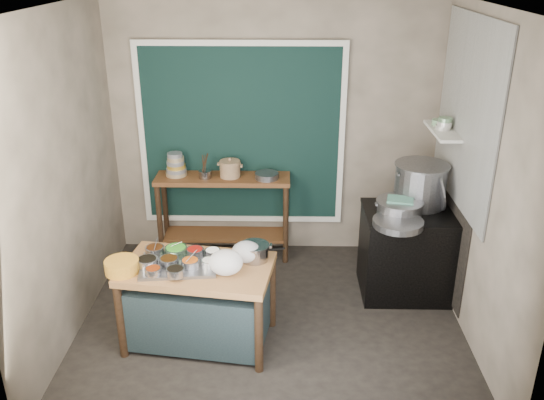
{
  "coord_description": "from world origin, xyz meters",
  "views": [
    {
      "loc": [
        0.11,
        -4.5,
        3.17
      ],
      "look_at": [
        0.01,
        0.25,
        1.12
      ],
      "focal_mm": 38.0,
      "sensor_mm": 36.0,
      "label": 1
    }
  ],
  "objects_px": {
    "condiment_tray": "(179,265)",
    "steamer": "(400,208)",
    "saucepan": "(255,252)",
    "yellow_basin": "(122,266)",
    "back_counter": "(224,216)",
    "utensil_cup": "(205,174)",
    "ceramic_crock": "(230,170)",
    "stove_block": "(408,254)",
    "prep_table": "(199,304)",
    "stock_pot": "(420,185)"
  },
  "relations": [
    {
      "from": "back_counter",
      "to": "yellow_basin",
      "type": "height_order",
      "value": "back_counter"
    },
    {
      "from": "condiment_tray",
      "to": "saucepan",
      "type": "height_order",
      "value": "saucepan"
    },
    {
      "from": "yellow_basin",
      "to": "steamer",
      "type": "xyz_separation_m",
      "value": [
        2.42,
        0.89,
        0.15
      ]
    },
    {
      "from": "prep_table",
      "to": "stock_pot",
      "type": "relative_size",
      "value": 2.32
    },
    {
      "from": "yellow_basin",
      "to": "steamer",
      "type": "distance_m",
      "value": 2.58
    },
    {
      "from": "prep_table",
      "to": "yellow_basin",
      "type": "height_order",
      "value": "yellow_basin"
    },
    {
      "from": "prep_table",
      "to": "utensil_cup",
      "type": "relative_size",
      "value": 9.05
    },
    {
      "from": "ceramic_crock",
      "to": "back_counter",
      "type": "bearing_deg",
      "value": 177.52
    },
    {
      "from": "stove_block",
      "to": "saucepan",
      "type": "xyz_separation_m",
      "value": [
        -1.48,
        -0.72,
        0.4
      ]
    },
    {
      "from": "ceramic_crock",
      "to": "stock_pot",
      "type": "xyz_separation_m",
      "value": [
        1.91,
        -0.54,
        0.06
      ]
    },
    {
      "from": "yellow_basin",
      "to": "ceramic_crock",
      "type": "distance_m",
      "value": 1.86
    },
    {
      "from": "stove_block",
      "to": "ceramic_crock",
      "type": "distance_m",
      "value": 2.05
    },
    {
      "from": "saucepan",
      "to": "utensil_cup",
      "type": "height_order",
      "value": "utensil_cup"
    },
    {
      "from": "back_counter",
      "to": "steamer",
      "type": "bearing_deg",
      "value": -24.4
    },
    {
      "from": "steamer",
      "to": "stock_pot",
      "type": "bearing_deg",
      "value": 46.95
    },
    {
      "from": "condiment_tray",
      "to": "steamer",
      "type": "xyz_separation_m",
      "value": [
        1.97,
        0.79,
        0.19
      ]
    },
    {
      "from": "yellow_basin",
      "to": "utensil_cup",
      "type": "distance_m",
      "value": 1.72
    },
    {
      "from": "stove_block",
      "to": "yellow_basin",
      "type": "height_order",
      "value": "yellow_basin"
    },
    {
      "from": "back_counter",
      "to": "utensil_cup",
      "type": "bearing_deg",
      "value": -166.05
    },
    {
      "from": "stove_block",
      "to": "saucepan",
      "type": "distance_m",
      "value": 1.7
    },
    {
      "from": "condiment_tray",
      "to": "stock_pot",
      "type": "xyz_separation_m",
      "value": [
        2.21,
        1.04,
        0.33
      ]
    },
    {
      "from": "ceramic_crock",
      "to": "yellow_basin",
      "type": "bearing_deg",
      "value": -113.86
    },
    {
      "from": "yellow_basin",
      "to": "utensil_cup",
      "type": "height_order",
      "value": "utensil_cup"
    },
    {
      "from": "ceramic_crock",
      "to": "steamer",
      "type": "bearing_deg",
      "value": -25.35
    },
    {
      "from": "prep_table",
      "to": "ceramic_crock",
      "type": "height_order",
      "value": "ceramic_crock"
    },
    {
      "from": "back_counter",
      "to": "utensil_cup",
      "type": "xyz_separation_m",
      "value": [
        -0.18,
        -0.05,
        0.52
      ]
    },
    {
      "from": "back_counter",
      "to": "steamer",
      "type": "height_order",
      "value": "steamer"
    },
    {
      "from": "condiment_tray",
      "to": "stock_pot",
      "type": "distance_m",
      "value": 2.46
    },
    {
      "from": "ceramic_crock",
      "to": "saucepan",
      "type": "bearing_deg",
      "value": -77.08
    },
    {
      "from": "stove_block",
      "to": "condiment_tray",
      "type": "relative_size",
      "value": 1.44
    },
    {
      "from": "back_counter",
      "to": "steamer",
      "type": "xyz_separation_m",
      "value": [
        1.76,
        -0.8,
        0.48
      ]
    },
    {
      "from": "prep_table",
      "to": "ceramic_crock",
      "type": "distance_m",
      "value": 1.71
    },
    {
      "from": "condiment_tray",
      "to": "steamer",
      "type": "height_order",
      "value": "steamer"
    },
    {
      "from": "stove_block",
      "to": "back_counter",
      "type": "bearing_deg",
      "value": 158.98
    },
    {
      "from": "yellow_basin",
      "to": "saucepan",
      "type": "relative_size",
      "value": 1.08
    },
    {
      "from": "utensil_cup",
      "to": "stock_pot",
      "type": "xyz_separation_m",
      "value": [
        2.17,
        -0.5,
        0.1
      ]
    },
    {
      "from": "yellow_basin",
      "to": "stock_pot",
      "type": "xyz_separation_m",
      "value": [
        2.65,
        1.14,
        0.29
      ]
    },
    {
      "from": "saucepan",
      "to": "stock_pot",
      "type": "xyz_separation_m",
      "value": [
        1.58,
        0.91,
        0.27
      ]
    },
    {
      "from": "utensil_cup",
      "to": "back_counter",
      "type": "bearing_deg",
      "value": 13.95
    },
    {
      "from": "prep_table",
      "to": "saucepan",
      "type": "height_order",
      "value": "saucepan"
    },
    {
      "from": "back_counter",
      "to": "saucepan",
      "type": "height_order",
      "value": "back_counter"
    },
    {
      "from": "yellow_basin",
      "to": "utensil_cup",
      "type": "relative_size",
      "value": 2.04
    },
    {
      "from": "yellow_basin",
      "to": "saucepan",
      "type": "height_order",
      "value": "saucepan"
    },
    {
      "from": "ceramic_crock",
      "to": "utensil_cup",
      "type": "bearing_deg",
      "value": -171.07
    },
    {
      "from": "saucepan",
      "to": "ceramic_crock",
      "type": "xyz_separation_m",
      "value": [
        -0.33,
        1.45,
        0.21
      ]
    },
    {
      "from": "yellow_basin",
      "to": "back_counter",
      "type": "bearing_deg",
      "value": 68.58
    },
    {
      "from": "condiment_tray",
      "to": "stove_block",
      "type": "bearing_deg",
      "value": 22.05
    },
    {
      "from": "prep_table",
      "to": "saucepan",
      "type": "bearing_deg",
      "value": 22.93
    },
    {
      "from": "prep_table",
      "to": "yellow_basin",
      "type": "relative_size",
      "value": 4.44
    },
    {
      "from": "condiment_tray",
      "to": "ceramic_crock",
      "type": "bearing_deg",
      "value": 79.32
    }
  ]
}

